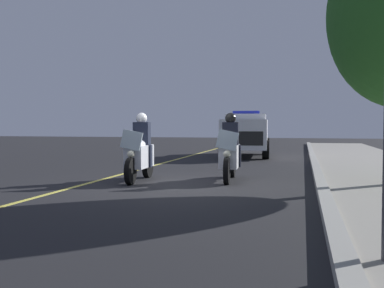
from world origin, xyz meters
The scene contains 6 objects.
ground_plane centered at (0.00, 0.00, 0.00)m, with size 80.00×80.00×0.00m, color black.
curb_strip centered at (0.00, 3.28, 0.07)m, with size 48.00×0.24×0.15m, color #9E9B93.
lane_stripe_center centered at (0.00, -2.14, 0.00)m, with size 48.00×0.12×0.01m, color #E0D14C.
police_motorcycle_lead_left centered at (-0.51, -1.10, 0.70)m, with size 2.14×0.61×1.72m.
police_motorcycle_lead_right centered at (-1.11, 1.09, 0.70)m, with size 2.14×0.61×1.72m.
police_suv centered at (-10.07, 0.39, 1.07)m, with size 5.02×2.34×2.05m.
Camera 1 is at (10.06, 2.88, 1.40)m, focal length 41.87 mm.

